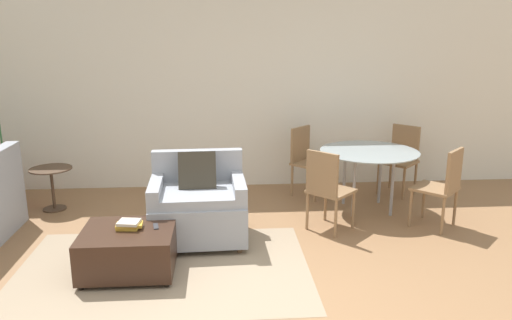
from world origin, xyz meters
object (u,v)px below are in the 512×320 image
dining_table (369,157)px  book_stack (129,225)px  armchair (198,206)px  dining_chair_far_right (401,155)px  dining_chair_near_right (443,183)px  dining_chair_near_left (327,185)px  ottoman (129,249)px  potted_plant (2,191)px  side_table (52,180)px  tv_remote_primary (156,226)px  dining_chair_far_left (306,156)px

dining_table → book_stack: bearing=-151.5°
armchair → book_stack: 0.87m
dining_table → dining_chair_far_right: bearing=45.0°
armchair → dining_chair_near_right: (2.64, 0.13, 0.15)m
dining_chair_near_left → dining_table: bearing=45.0°
ottoman → potted_plant: bearing=135.4°
side_table → ottoman: bearing=-55.1°
book_stack → dining_chair_near_right: dining_chair_near_right is taller
dining_chair_near_right → dining_chair_far_right: bearing=90.0°
ottoman → side_table: (-1.19, 1.71, 0.15)m
potted_plant → dining_chair_near_right: potted_plant is taller
armchair → dining_chair_far_right: size_ratio=1.09×
ottoman → potted_plant: (-1.83, 1.80, 0.01)m
book_stack → side_table: 2.07m
dining_chair_near_left → dining_chair_near_right: bearing=0.0°
book_stack → tv_remote_primary: bearing=6.5°
armchair → dining_table: (2.00, 0.76, 0.29)m
ottoman → dining_chair_near_left: bearing=22.3°
dining_chair_near_left → dining_chair_near_right: (1.28, 0.00, 0.00)m
dining_chair_far_right → armchair: bearing=-152.0°
dining_chair_far_right → side_table: bearing=-175.3°
potted_plant → tv_remote_primary: bearing=-40.0°
ottoman → book_stack: book_stack is taller
armchair → book_stack: armchair is taller
tv_remote_primary → dining_chair_near_left: 1.87m
potted_plant → dining_chair_near_right: size_ratio=1.30×
book_stack → potted_plant: bearing=136.1°
side_table → tv_remote_primary: bearing=-49.0°
ottoman → dining_chair_far_right: bearing=32.7°
dining_chair_near_left → potted_plant: bearing=165.2°
book_stack → dining_chair_far_left: 2.83m
potted_plant → dining_chair_far_left: size_ratio=1.30×
armchair → dining_table: 2.16m
ottoman → side_table: size_ratio=1.56×
dining_table → tv_remote_primary: bearing=-149.6°
dining_chair_far_left → dining_chair_far_right: (1.28, 0.00, 0.00)m
potted_plant → armchair: bearing=-24.9°
dining_chair_near_left → dining_chair_far_right: (1.28, 1.28, 0.00)m
dining_table → dining_chair_far_right: (0.64, 0.64, -0.14)m
ottoman → dining_chair_far_left: (1.96, 2.08, 0.30)m
dining_chair_far_right → dining_chair_near_left: bearing=-135.0°
ottoman → tv_remote_primary: tv_remote_primary is taller
dining_chair_near_left → tv_remote_primary: bearing=-156.6°
side_table → dining_table: 3.81m
armchair → dining_chair_far_right: 2.99m
dining_table → dining_chair_far_left: bearing=135.0°
tv_remote_primary → dining_chair_near_right: 3.08m
book_stack → tv_remote_primary: 0.24m
armchair → side_table: size_ratio=1.88×
armchair → potted_plant: potted_plant is taller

